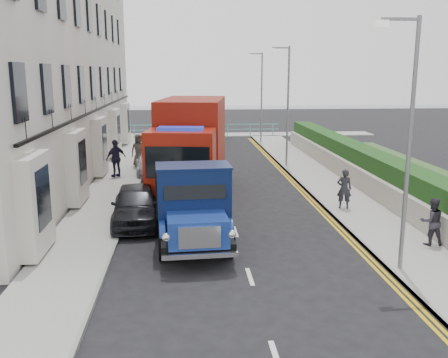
# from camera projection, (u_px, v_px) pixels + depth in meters

# --- Properties ---
(ground) EXTENTS (120.00, 120.00, 0.00)m
(ground) POSITION_uv_depth(u_px,v_px,m) (242.00, 251.00, 15.82)
(ground) COLOR black
(ground) RESTS_ON ground
(pavement_west) EXTENTS (2.40, 38.00, 0.12)m
(pavement_west) POSITION_uv_depth(u_px,v_px,m) (114.00, 188.00, 24.17)
(pavement_west) COLOR gray
(pavement_west) RESTS_ON ground
(pavement_east) EXTENTS (2.60, 38.00, 0.12)m
(pavement_east) POSITION_uv_depth(u_px,v_px,m) (326.00, 184.00, 24.99)
(pavement_east) COLOR gray
(pavement_east) RESTS_ON ground
(promenade) EXTENTS (30.00, 2.50, 0.12)m
(promenade) POSITION_uv_depth(u_px,v_px,m) (204.00, 135.00, 44.06)
(promenade) COLOR gray
(promenade) RESTS_ON ground
(sea_plane) EXTENTS (120.00, 120.00, 0.00)m
(sea_plane) POSITION_uv_depth(u_px,v_px,m) (196.00, 110.00, 74.28)
(sea_plane) COLOR slate
(sea_plane) RESTS_ON ground
(terrace_west) EXTENTS (6.31, 30.20, 14.25)m
(terrace_west) POSITION_uv_depth(u_px,v_px,m) (36.00, 41.00, 26.23)
(terrace_west) COLOR silver
(terrace_west) RESTS_ON ground
(garden_east) EXTENTS (1.45, 28.00, 1.75)m
(garden_east) POSITION_uv_depth(u_px,v_px,m) (364.00, 167.00, 24.96)
(garden_east) COLOR #B2AD9E
(garden_east) RESTS_ON ground
(seafront_railing) EXTENTS (13.00, 0.08, 1.11)m
(seafront_railing) POSITION_uv_depth(u_px,v_px,m) (204.00, 130.00, 43.17)
(seafront_railing) COLOR #59B2A5
(seafront_railing) RESTS_ON ground
(lamp_near) EXTENTS (1.23, 0.18, 7.00)m
(lamp_near) POSITION_uv_depth(u_px,v_px,m) (406.00, 132.00, 13.36)
(lamp_near) COLOR slate
(lamp_near) RESTS_ON ground
(lamp_mid) EXTENTS (1.23, 0.18, 7.00)m
(lamp_mid) POSITION_uv_depth(u_px,v_px,m) (286.00, 99.00, 28.94)
(lamp_mid) COLOR slate
(lamp_mid) RESTS_ON ground
(lamp_far) EXTENTS (1.23, 0.18, 7.00)m
(lamp_far) POSITION_uv_depth(u_px,v_px,m) (260.00, 92.00, 38.68)
(lamp_far) COLOR slate
(lamp_far) RESTS_ON ground
(bedford_lorry) EXTENTS (2.60, 5.88, 2.72)m
(bedford_lorry) POSITION_uv_depth(u_px,v_px,m) (193.00, 210.00, 15.90)
(bedford_lorry) COLOR black
(bedford_lorry) RESTS_ON ground
(red_lorry) EXTENTS (3.85, 8.52, 4.31)m
(red_lorry) POSITION_uv_depth(u_px,v_px,m) (191.00, 143.00, 23.40)
(red_lorry) COLOR black
(red_lorry) RESTS_ON ground
(parked_car_front) EXTENTS (1.98, 4.37, 1.46)m
(parked_car_front) POSITION_uv_depth(u_px,v_px,m) (136.00, 205.00, 18.58)
(parked_car_front) COLOR black
(parked_car_front) RESTS_ON ground
(parked_car_mid) EXTENTS (1.76, 4.50, 1.46)m
(parked_car_mid) POSITION_uv_depth(u_px,v_px,m) (164.00, 170.00, 25.01)
(parked_car_mid) COLOR #6188D1
(parked_car_mid) RESTS_ON ground
(parked_car_rear) EXTENTS (2.14, 4.41, 1.24)m
(parked_car_rear) POSITION_uv_depth(u_px,v_px,m) (151.00, 163.00, 27.71)
(parked_car_rear) COLOR #A1A1A5
(parked_car_rear) RESTS_ON ground
(seafront_car_left) EXTENTS (3.16, 5.99, 1.61)m
(seafront_car_left) POSITION_uv_depth(u_px,v_px,m) (189.00, 131.00, 40.75)
(seafront_car_left) COLOR black
(seafront_car_left) RESTS_ON ground
(seafront_car_right) EXTENTS (2.63, 4.61, 1.48)m
(seafront_car_right) POSITION_uv_depth(u_px,v_px,m) (212.00, 132.00, 40.51)
(seafront_car_right) COLOR #B9B8BD
(seafront_car_right) RESTS_ON ground
(pedestrian_east_near) EXTENTS (0.66, 0.50, 1.62)m
(pedestrian_east_near) POSITION_uv_depth(u_px,v_px,m) (344.00, 189.00, 20.22)
(pedestrian_east_near) COLOR #222227
(pedestrian_east_near) RESTS_ON pavement_east
(pedestrian_east_far) EXTENTS (0.78, 0.61, 1.55)m
(pedestrian_east_far) POSITION_uv_depth(u_px,v_px,m) (432.00, 221.00, 15.94)
(pedestrian_east_far) COLOR #302C35
(pedestrian_east_far) RESTS_ON pavement_east
(pedestrian_west_near) EXTENTS (1.21, 1.10, 1.98)m
(pedestrian_west_near) POSITION_uv_depth(u_px,v_px,m) (116.00, 158.00, 26.24)
(pedestrian_west_near) COLOR #1A1B2F
(pedestrian_west_near) RESTS_ON pavement_west
(pedestrian_west_far) EXTENTS (1.10, 0.90, 1.93)m
(pedestrian_west_far) POSITION_uv_depth(u_px,v_px,m) (139.00, 150.00, 28.98)
(pedestrian_west_far) COLOR #41372F
(pedestrian_west_far) RESTS_ON pavement_west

